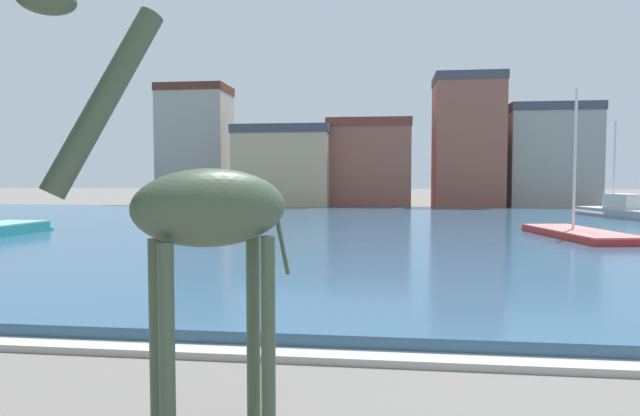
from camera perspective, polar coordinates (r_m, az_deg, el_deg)
The scene contains 10 objects.
harbor_water at distance 29.18m, azimuth 4.55°, elevation -2.25°, with size 90.17×40.65×0.33m, color #2D5170.
quay_edge_coping at distance 9.00m, azimuth -1.18°, elevation -15.26°, with size 90.17×0.50×0.12m, color #ADA89E.
giraffe_statue at distance 6.01m, azimuth -12.58°, elevation -0.89°, with size 2.45×2.01×4.87m.
sailboat_red at distance 26.71m, azimuth 24.85°, elevation -2.64°, with size 3.41×7.74×6.83m.
sailboat_grey at distance 41.32m, azimuth 28.42°, elevation -0.40°, with size 3.67×8.14×6.73m.
townhouse_corner_house at distance 58.83m, azimuth -12.94°, elevation 6.37°, with size 7.14×5.12×12.56m.
townhouse_tall_gabled at distance 52.36m, azimuth -3.67°, elevation 4.24°, with size 9.01×7.31×7.81m.
townhouse_narrow_midrow at distance 53.14m, azimuth 5.21°, elevation 4.59°, with size 7.92×6.79×8.49m.
townhouse_wide_warehouse at distance 53.73m, azimuth 15.21°, elevation 6.68°, with size 6.40×5.37×12.62m.
townhouse_end_terrace at distance 56.78m, azimuth 22.88°, elevation 4.96°, with size 8.23×6.25×9.87m.
Camera 1 is at (1.21, -0.69, 2.90)m, focal length 30.48 mm.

